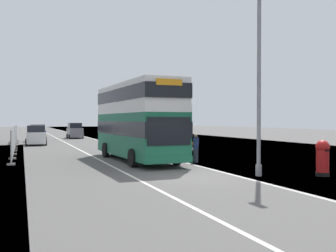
{
  "coord_description": "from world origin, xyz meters",
  "views": [
    {
      "loc": [
        -7.09,
        -15.66,
        2.54
      ],
      "look_at": [
        0.86,
        5.14,
        2.2
      ],
      "focal_mm": 41.05,
      "sensor_mm": 36.0,
      "label": 1
    }
  ],
  "objects_px": {
    "car_receding_mid": "(38,133)",
    "pedestrian_at_kerb": "(196,148)",
    "lamppost_foreground": "(259,87)",
    "car_oncoming_near": "(36,136)",
    "red_pillar_postbox": "(323,156)",
    "car_receding_far": "(75,131)",
    "roadworks_barrier": "(185,149)",
    "double_decker_bus": "(137,120)"
  },
  "relations": [
    {
      "from": "lamppost_foreground",
      "to": "car_oncoming_near",
      "type": "bearing_deg",
      "value": 108.07
    },
    {
      "from": "car_receding_far",
      "to": "red_pillar_postbox",
      "type": "bearing_deg",
      "value": -82.06
    },
    {
      "from": "lamppost_foreground",
      "to": "car_receding_far",
      "type": "relative_size",
      "value": 1.94
    },
    {
      "from": "roadworks_barrier",
      "to": "car_oncoming_near",
      "type": "height_order",
      "value": "car_oncoming_near"
    },
    {
      "from": "lamppost_foreground",
      "to": "roadworks_barrier",
      "type": "xyz_separation_m",
      "value": [
        -0.29,
        7.79,
        -3.32
      ]
    },
    {
      "from": "lamppost_foreground",
      "to": "car_oncoming_near",
      "type": "relative_size",
      "value": 2.21
    },
    {
      "from": "lamppost_foreground",
      "to": "car_oncoming_near",
      "type": "height_order",
      "value": "lamppost_foreground"
    },
    {
      "from": "double_decker_bus",
      "to": "roadworks_barrier",
      "type": "xyz_separation_m",
      "value": [
        3.0,
        -0.62,
        -1.84
      ]
    },
    {
      "from": "car_receding_far",
      "to": "lamppost_foreground",
      "type": "bearing_deg",
      "value": -85.65
    },
    {
      "from": "pedestrian_at_kerb",
      "to": "car_receding_mid",
      "type": "bearing_deg",
      "value": 105.96
    },
    {
      "from": "double_decker_bus",
      "to": "car_receding_far",
      "type": "relative_size",
      "value": 2.39
    },
    {
      "from": "pedestrian_at_kerb",
      "to": "roadworks_barrier",
      "type": "bearing_deg",
      "value": 89.31
    },
    {
      "from": "car_receding_far",
      "to": "pedestrian_at_kerb",
      "type": "relative_size",
      "value": 2.58
    },
    {
      "from": "red_pillar_postbox",
      "to": "car_receding_far",
      "type": "bearing_deg",
      "value": 97.94
    },
    {
      "from": "red_pillar_postbox",
      "to": "pedestrian_at_kerb",
      "type": "bearing_deg",
      "value": 113.05
    },
    {
      "from": "lamppost_foreground",
      "to": "car_receding_mid",
      "type": "relative_size",
      "value": 2.15
    },
    {
      "from": "roadworks_barrier",
      "to": "car_receding_far",
      "type": "relative_size",
      "value": 0.42
    },
    {
      "from": "roadworks_barrier",
      "to": "car_oncoming_near",
      "type": "bearing_deg",
      "value": 114.0
    },
    {
      "from": "red_pillar_postbox",
      "to": "car_receding_mid",
      "type": "height_order",
      "value": "car_receding_mid"
    },
    {
      "from": "roadworks_barrier",
      "to": "lamppost_foreground",
      "type": "bearing_deg",
      "value": -87.83
    },
    {
      "from": "double_decker_bus",
      "to": "car_oncoming_near",
      "type": "bearing_deg",
      "value": 106.51
    },
    {
      "from": "red_pillar_postbox",
      "to": "car_receding_far",
      "type": "distance_m",
      "value": 41.71
    },
    {
      "from": "pedestrian_at_kerb",
      "to": "car_receding_far",
      "type": "bearing_deg",
      "value": 94.59
    },
    {
      "from": "lamppost_foreground",
      "to": "car_receding_far",
      "type": "distance_m",
      "value": 40.49
    },
    {
      "from": "lamppost_foreground",
      "to": "pedestrian_at_kerb",
      "type": "relative_size",
      "value": 5.0
    },
    {
      "from": "car_oncoming_near",
      "to": "car_receding_mid",
      "type": "xyz_separation_m",
      "value": [
        0.44,
        7.15,
        0.0
      ]
    },
    {
      "from": "roadworks_barrier",
      "to": "car_oncoming_near",
      "type": "relative_size",
      "value": 0.48
    },
    {
      "from": "red_pillar_postbox",
      "to": "car_oncoming_near",
      "type": "distance_m",
      "value": 29.98
    },
    {
      "from": "double_decker_bus",
      "to": "red_pillar_postbox",
      "type": "bearing_deg",
      "value": -57.67
    },
    {
      "from": "lamppost_foreground",
      "to": "car_receding_mid",
      "type": "xyz_separation_m",
      "value": [
        -8.26,
        33.83,
        -3.08
      ]
    },
    {
      "from": "double_decker_bus",
      "to": "roadworks_barrier",
      "type": "relative_size",
      "value": 5.67
    },
    {
      "from": "car_receding_mid",
      "to": "pedestrian_at_kerb",
      "type": "height_order",
      "value": "car_receding_mid"
    },
    {
      "from": "car_oncoming_near",
      "to": "pedestrian_at_kerb",
      "type": "distance_m",
      "value": 22.28
    },
    {
      "from": "car_oncoming_near",
      "to": "car_receding_mid",
      "type": "distance_m",
      "value": 7.16
    },
    {
      "from": "car_receding_mid",
      "to": "roadworks_barrier",
      "type": "bearing_deg",
      "value": -72.99
    },
    {
      "from": "red_pillar_postbox",
      "to": "double_decker_bus",
      "type": "bearing_deg",
      "value": 122.33
    },
    {
      "from": "car_receding_far",
      "to": "double_decker_bus",
      "type": "bearing_deg",
      "value": -90.41
    },
    {
      "from": "car_oncoming_near",
      "to": "pedestrian_at_kerb",
      "type": "bearing_deg",
      "value": -67.88
    },
    {
      "from": "red_pillar_postbox",
      "to": "lamppost_foreground",
      "type": "bearing_deg",
      "value": 158.76
    },
    {
      "from": "car_receding_mid",
      "to": "pedestrian_at_kerb",
      "type": "bearing_deg",
      "value": -74.04
    },
    {
      "from": "double_decker_bus",
      "to": "car_receding_far",
      "type": "distance_m",
      "value": 31.89
    },
    {
      "from": "red_pillar_postbox",
      "to": "car_oncoming_near",
      "type": "bearing_deg",
      "value": 112.36
    }
  ]
}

